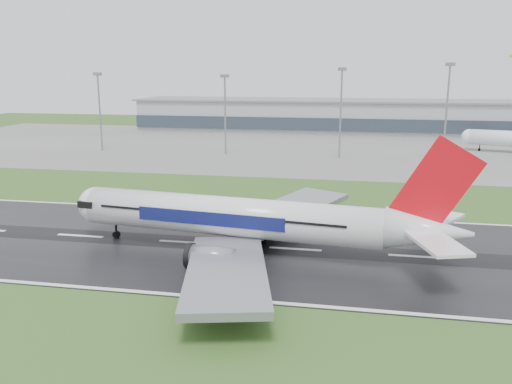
# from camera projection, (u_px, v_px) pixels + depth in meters

# --- Properties ---
(ground) EXTENTS (520.00, 520.00, 0.00)m
(ground) POSITION_uv_depth(u_px,v_px,m) (416.00, 257.00, 86.32)
(ground) COLOR #2D501D
(ground) RESTS_ON ground
(runway) EXTENTS (400.00, 45.00, 0.10)m
(runway) POSITION_uv_depth(u_px,v_px,m) (416.00, 257.00, 86.31)
(runway) COLOR black
(runway) RESTS_ON ground
(apron) EXTENTS (400.00, 130.00, 0.08)m
(apron) POSITION_uv_depth(u_px,v_px,m) (383.00, 149.00, 205.97)
(apron) COLOR slate
(apron) RESTS_ON ground
(terminal) EXTENTS (240.00, 36.00, 15.00)m
(terminal) POSITION_uv_depth(u_px,v_px,m) (378.00, 117.00, 261.73)
(terminal) COLOR #93959E
(terminal) RESTS_ON ground
(main_airliner) EXTENTS (74.43, 71.63, 19.87)m
(main_airliner) POSITION_uv_depth(u_px,v_px,m) (256.00, 195.00, 86.03)
(main_airliner) COLOR silver
(main_airliner) RESTS_ON runway
(floodmast_0) EXTENTS (0.64, 0.64, 28.09)m
(floodmast_0) POSITION_uv_depth(u_px,v_px,m) (100.00, 114.00, 198.08)
(floodmast_0) COLOR gray
(floodmast_0) RESTS_ON ground
(floodmast_1) EXTENTS (0.64, 0.64, 27.45)m
(floodmast_1) POSITION_uv_depth(u_px,v_px,m) (225.00, 117.00, 189.33)
(floodmast_1) COLOR gray
(floodmast_1) RESTS_ON ground
(floodmast_2) EXTENTS (0.64, 0.64, 29.79)m
(floodmast_2) POSITION_uv_depth(u_px,v_px,m) (341.00, 115.00, 181.60)
(floodmast_2) COLOR gray
(floodmast_2) RESTS_ON ground
(floodmast_3) EXTENTS (0.64, 0.64, 31.30)m
(floodmast_3) POSITION_uv_depth(u_px,v_px,m) (446.00, 114.00, 175.11)
(floodmast_3) COLOR gray
(floodmast_3) RESTS_ON ground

